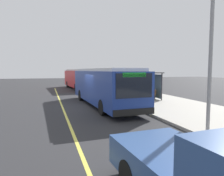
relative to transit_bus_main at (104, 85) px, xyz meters
name	(u,v)px	position (x,y,z in m)	size (l,w,h in m)	color
ground_plane	(92,107)	(0.43, -1.01, -1.62)	(120.00, 120.00, 0.00)	#2B2B2D
sidewalk_curb	(161,102)	(0.43, 4.99, -1.54)	(44.00, 6.40, 0.15)	#A8A399
lane_stripe_center	(63,109)	(0.43, -3.21, -1.61)	(36.00, 0.14, 0.01)	#E0D64C
transit_bus_main	(104,85)	(0.00, 0.00, 0.00)	(11.23, 3.11, 2.95)	navy
transit_bus_second	(79,78)	(-15.58, 0.29, 0.00)	(11.26, 3.38, 2.95)	red
bus_shelter	(149,80)	(-1.69, 4.89, 0.30)	(2.90, 1.60, 2.48)	#333338
waiting_bench	(150,94)	(-1.26, 4.79, -0.98)	(1.60, 0.48, 0.95)	brown
route_sign_post	(139,81)	(1.25, 2.46, 0.34)	(0.44, 0.08, 2.80)	#333338
pedestrian_commuter	(137,91)	(0.55, 2.63, -0.50)	(0.24, 0.40, 1.69)	#282D47
utility_pole	(210,58)	(8.57, 2.46, 1.73)	(0.16, 0.16, 6.40)	gray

